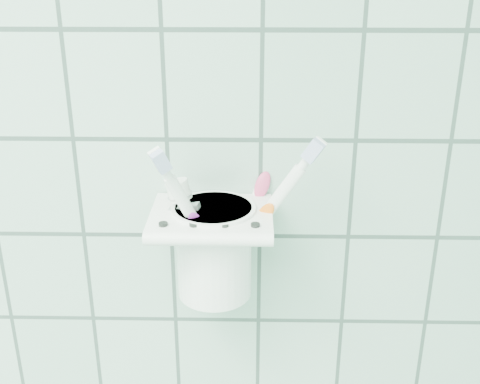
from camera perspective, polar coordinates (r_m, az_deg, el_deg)
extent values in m
cube|color=white|center=(0.65, -2.49, -1.83)|extent=(0.05, 0.02, 0.03)
cube|color=white|center=(0.61, -2.71, -2.45)|extent=(0.12, 0.09, 0.01)
cylinder|color=white|center=(0.57, -3.02, -4.47)|extent=(0.12, 0.01, 0.01)
cylinder|color=black|center=(0.58, -7.30, -3.08)|extent=(0.01, 0.01, 0.00)
cylinder|color=black|center=(0.58, -4.40, -3.12)|extent=(0.01, 0.01, 0.00)
cylinder|color=black|center=(0.58, -1.47, -3.16)|extent=(0.01, 0.01, 0.00)
cylinder|color=black|center=(0.58, 1.47, -3.19)|extent=(0.01, 0.01, 0.00)
cylinder|color=white|center=(0.64, -2.46, -5.58)|extent=(0.08, 0.08, 0.10)
cylinder|color=white|center=(0.61, -2.53, -1.67)|extent=(0.09, 0.09, 0.01)
cylinder|color=black|center=(0.61, -2.53, -1.58)|extent=(0.07, 0.07, 0.00)
cylinder|color=white|center=(0.62, -1.13, -2.42)|extent=(0.07, 0.06, 0.14)
cylinder|color=white|center=(0.59, -1.20, 5.08)|extent=(0.02, 0.02, 0.02)
cube|color=silver|center=(0.58, -1.23, 6.12)|extent=(0.02, 0.02, 0.02)
cube|color=white|center=(0.59, -1.20, 6.30)|extent=(0.02, 0.02, 0.03)
ellipsoid|color=purple|center=(0.61, -1.17, -1.07)|extent=(0.02, 0.02, 0.03)
cylinder|color=white|center=(0.62, -1.11, -1.26)|extent=(0.07, 0.07, 0.17)
cylinder|color=white|center=(0.59, -1.18, 7.50)|extent=(0.02, 0.02, 0.03)
cube|color=silver|center=(0.58, -1.21, 8.75)|extent=(0.02, 0.02, 0.03)
cube|color=white|center=(0.59, -1.19, 8.93)|extent=(0.02, 0.01, 0.03)
ellipsoid|color=#D83F72|center=(0.61, -1.14, 0.33)|extent=(0.02, 0.02, 0.03)
cylinder|color=white|center=(0.63, -2.26, -1.70)|extent=(0.10, 0.04, 0.15)
cylinder|color=white|center=(0.60, -2.39, 6.28)|extent=(0.02, 0.01, 0.02)
cube|color=silver|center=(0.59, -2.45, 7.41)|extent=(0.02, 0.02, 0.03)
cube|color=white|center=(0.59, -2.41, 7.58)|extent=(0.02, 0.01, 0.03)
ellipsoid|color=orange|center=(0.62, -2.31, -0.26)|extent=(0.03, 0.01, 0.03)
cube|color=silver|center=(0.63, -3.16, -5.14)|extent=(0.06, 0.02, 0.10)
cube|color=silver|center=(0.65, -3.07, -8.68)|extent=(0.04, 0.01, 0.02)
cone|color=silver|center=(0.60, -3.26, -0.81)|extent=(0.03, 0.03, 0.02)
cylinder|color=white|center=(0.60, -3.29, 0.28)|extent=(0.03, 0.03, 0.02)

